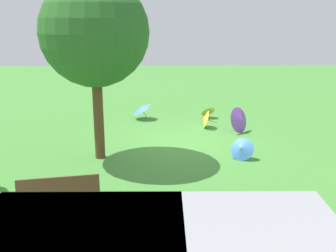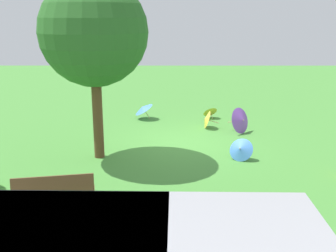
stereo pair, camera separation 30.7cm
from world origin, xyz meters
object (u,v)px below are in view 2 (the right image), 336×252
(shade_tree, at_px, (94,33))
(parasol_purple_0, at_px, (242,120))
(parasol_yellow_1, at_px, (210,111))
(park_bench, at_px, (54,194))
(parasol_blue_1, at_px, (143,108))
(parasol_yellow_3, at_px, (206,119))
(parasol_blue_2, at_px, (241,149))

(shade_tree, bearing_deg, parasol_purple_0, -151.89)
(parasol_yellow_1, bearing_deg, park_bench, 63.72)
(park_bench, bearing_deg, parasol_yellow_1, -116.28)
(parasol_purple_0, height_order, parasol_blue_1, parasol_purple_0)
(parasol_yellow_1, relative_size, parasol_yellow_3, 1.07)
(parasol_blue_1, height_order, parasol_blue_2, parasol_blue_1)
(parasol_yellow_1, xyz_separation_m, parasol_yellow_3, (0.28, 1.44, 0.05))
(parasol_blue_2, bearing_deg, parasol_yellow_3, -78.43)
(shade_tree, relative_size, parasol_yellow_3, 7.67)
(shade_tree, distance_m, parasol_blue_1, 5.40)
(parasol_purple_0, xyz_separation_m, parasol_yellow_3, (1.16, -0.64, -0.13))
(shade_tree, xyz_separation_m, parasol_blue_1, (-0.99, -4.34, -3.06))
(shade_tree, bearing_deg, parasol_blue_1, -102.91)
(shade_tree, relative_size, parasol_blue_2, 5.97)
(parasol_blue_1, bearing_deg, shade_tree, 77.09)
(park_bench, relative_size, parasol_blue_2, 1.99)
(shade_tree, height_order, parasol_yellow_1, shade_tree)
(parasol_yellow_3, bearing_deg, parasol_yellow_1, -100.97)
(parasol_blue_1, height_order, parasol_yellow_1, parasol_blue_1)
(parasol_blue_1, distance_m, parasol_yellow_3, 2.68)
(park_bench, bearing_deg, shade_tree, -95.25)
(parasol_blue_2, bearing_deg, parasol_yellow_1, -85.22)
(park_bench, height_order, parasol_blue_1, park_bench)
(parasol_purple_0, height_order, parasol_yellow_1, parasol_purple_0)
(shade_tree, xyz_separation_m, parasol_yellow_3, (-3.34, -3.05, -3.17))
(parasol_yellow_1, bearing_deg, parasol_yellow_3, 79.03)
(park_bench, distance_m, parasol_blue_2, 5.40)
(parasol_yellow_3, bearing_deg, parasol_blue_1, -28.87)
(parasol_purple_0, distance_m, parasol_yellow_1, 2.27)
(parasol_blue_2, bearing_deg, shade_tree, -3.68)
(parasol_blue_1, bearing_deg, parasol_yellow_1, -176.68)
(park_bench, relative_size, parasol_purple_0, 1.77)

